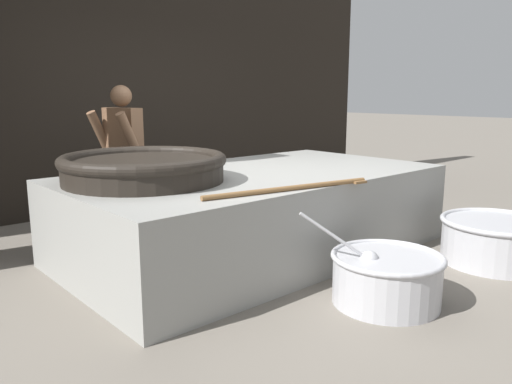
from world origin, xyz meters
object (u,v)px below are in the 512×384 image
Objects in this scene: prep_bowl_meat at (496,239)px; giant_wok_near at (144,167)px; prep_bowl_vegetables at (386,276)px; cook at (123,156)px.

giant_wok_near is at bearing 141.55° from prep_bowl_meat.
prep_bowl_vegetables reaches higher than prep_bowl_meat.
cook reaches higher than giant_wok_near.
cook reaches higher than prep_bowl_meat.
prep_bowl_vegetables is at bearing -62.40° from giant_wok_near.
prep_bowl_meat is (2.43, -1.93, -0.68)m from giant_wok_near.
cook is 1.63× the size of prep_bowl_meat.
prep_bowl_meat is at bearing 112.28° from cook.
giant_wok_near reaches higher than prep_bowl_vegetables.
cook is at bearing 123.57° from prep_bowl_meat.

